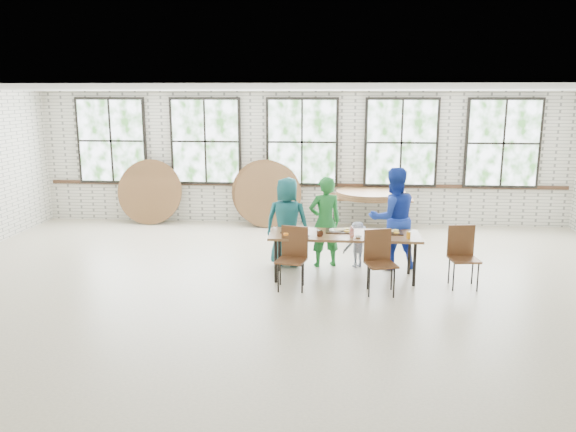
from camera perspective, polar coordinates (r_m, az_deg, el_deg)
name	(u,v)px	position (r m, az deg, el deg)	size (l,w,h in m)	color
room	(302,144)	(12.70, 1.44, 7.32)	(12.00, 12.00, 12.00)	beige
dining_table	(345,237)	(9.03, 5.76, -2.14)	(2.40, 0.81, 0.74)	brown
chair_near_left	(293,252)	(8.61, 0.50, -3.70)	(0.50, 0.49, 0.95)	#54321C
chair_near_right	(379,256)	(8.53, 9.25, -4.02)	(0.51, 0.50, 0.95)	#54321C
chair_spare	(462,251)	(9.08, 17.29, -3.41)	(0.47, 0.45, 0.95)	#54321C
adult_teal	(287,222)	(9.67, -0.08, -0.59)	(0.76, 0.49, 1.55)	#195860
adult_green	(325,222)	(9.64, 3.77, -0.59)	(0.57, 0.38, 1.57)	#1E722E
toddler	(357,244)	(9.74, 7.06, -2.88)	(0.51, 0.29, 0.79)	#131D3C
adult_blue	(393,218)	(9.68, 10.61, -0.23)	(0.84, 0.66, 1.73)	#1835AC
storage_table	(370,199)	(12.36, 8.37, 1.70)	(1.85, 0.88, 0.74)	brown
tabletop_clutter	(348,233)	(9.00, 6.14, -1.69)	(2.04, 0.62, 0.11)	black
round_tops_stacked	(371,194)	(12.34, 8.39, 2.24)	(1.50, 1.50, 0.13)	brown
round_tops_leaning	(227,193)	(12.77, -6.23, 2.32)	(4.24, 0.50, 1.50)	brown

